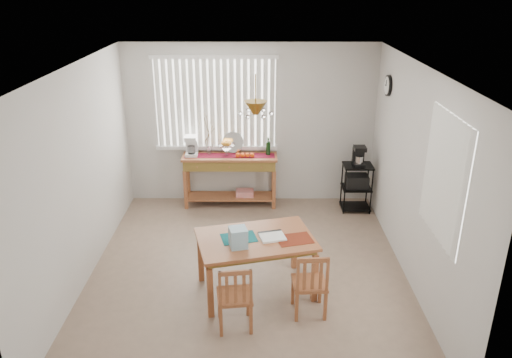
{
  "coord_description": "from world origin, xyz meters",
  "views": [
    {
      "loc": [
        0.12,
        -5.51,
        3.52
      ],
      "look_at": [
        0.1,
        0.55,
        1.05
      ],
      "focal_mm": 35.0,
      "sensor_mm": 36.0,
      "label": 1
    }
  ],
  "objects_px": {
    "chair_left": "(235,297)",
    "sideboard": "(231,168)",
    "wire_cart": "(357,183)",
    "dining_table": "(256,244)",
    "chair_right": "(310,284)",
    "cart_items": "(359,156)"
  },
  "relations": [
    {
      "from": "dining_table",
      "to": "sideboard",
      "type": "bearing_deg",
      "value": 99.71
    },
    {
      "from": "wire_cart",
      "to": "dining_table",
      "type": "height_order",
      "value": "wire_cart"
    },
    {
      "from": "wire_cart",
      "to": "chair_right",
      "type": "distance_m",
      "value": 2.89
    },
    {
      "from": "sideboard",
      "to": "chair_left",
      "type": "relative_size",
      "value": 1.91
    },
    {
      "from": "sideboard",
      "to": "cart_items",
      "type": "bearing_deg",
      "value": -5.32
    },
    {
      "from": "sideboard",
      "to": "chair_left",
      "type": "xyz_separation_m",
      "value": [
        0.2,
        -3.14,
        -0.25
      ]
    },
    {
      "from": "sideboard",
      "to": "chair_right",
      "type": "relative_size",
      "value": 1.9
    },
    {
      "from": "cart_items",
      "to": "chair_left",
      "type": "distance_m",
      "value": 3.51
    },
    {
      "from": "wire_cart",
      "to": "chair_right",
      "type": "bearing_deg",
      "value": -110.34
    },
    {
      "from": "wire_cart",
      "to": "chair_left",
      "type": "relative_size",
      "value": 0.97
    },
    {
      "from": "sideboard",
      "to": "dining_table",
      "type": "bearing_deg",
      "value": -80.29
    },
    {
      "from": "chair_left",
      "to": "sideboard",
      "type": "bearing_deg",
      "value": 93.65
    },
    {
      "from": "wire_cart",
      "to": "cart_items",
      "type": "bearing_deg",
      "value": 90.0
    },
    {
      "from": "sideboard",
      "to": "dining_table",
      "type": "height_order",
      "value": "sideboard"
    },
    {
      "from": "wire_cart",
      "to": "dining_table",
      "type": "xyz_separation_m",
      "value": [
        -1.6,
        -2.25,
        0.16
      ]
    },
    {
      "from": "cart_items",
      "to": "chair_left",
      "type": "relative_size",
      "value": 0.4
    },
    {
      "from": "cart_items",
      "to": "sideboard",
      "type": "bearing_deg",
      "value": 174.68
    },
    {
      "from": "chair_right",
      "to": "dining_table",
      "type": "bearing_deg",
      "value": 142.48
    },
    {
      "from": "sideboard",
      "to": "chair_left",
      "type": "bearing_deg",
      "value": -86.35
    },
    {
      "from": "chair_right",
      "to": "sideboard",
      "type": "bearing_deg",
      "value": 109.29
    },
    {
      "from": "wire_cart",
      "to": "sideboard",
      "type": "bearing_deg",
      "value": 174.45
    },
    {
      "from": "cart_items",
      "to": "dining_table",
      "type": "bearing_deg",
      "value": -125.38
    }
  ]
}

